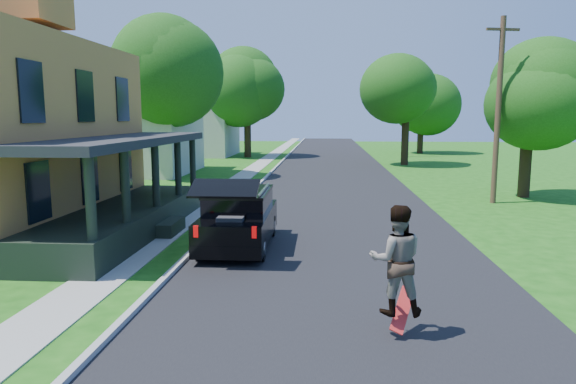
# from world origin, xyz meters

# --- Properties ---
(ground) EXTENTS (140.00, 140.00, 0.00)m
(ground) POSITION_xyz_m (0.00, 0.00, 0.00)
(ground) COLOR #164F0F
(ground) RESTS_ON ground
(street) EXTENTS (8.00, 120.00, 0.02)m
(street) POSITION_xyz_m (0.00, 20.00, 0.00)
(street) COLOR black
(street) RESTS_ON ground
(curb) EXTENTS (0.15, 120.00, 0.12)m
(curb) POSITION_xyz_m (-4.05, 20.00, 0.00)
(curb) COLOR #9D9D98
(curb) RESTS_ON ground
(sidewalk) EXTENTS (1.30, 120.00, 0.03)m
(sidewalk) POSITION_xyz_m (-5.60, 20.00, 0.00)
(sidewalk) COLOR #9E9D96
(sidewalk) RESTS_ON ground
(front_walk) EXTENTS (6.50, 1.20, 0.03)m
(front_walk) POSITION_xyz_m (-9.50, 6.00, 0.00)
(front_walk) COLOR #9E9D96
(front_walk) RESTS_ON ground
(neighbor_house_mid) EXTENTS (12.78, 12.78, 8.30)m
(neighbor_house_mid) POSITION_xyz_m (-13.50, 24.00, 4.19)
(neighbor_house_mid) COLOR beige
(neighbor_house_mid) RESTS_ON ground
(neighbor_house_far) EXTENTS (12.78, 12.78, 8.30)m
(neighbor_house_far) POSITION_xyz_m (-13.50, 40.00, 4.19)
(neighbor_house_far) COLOR beige
(neighbor_house_far) RESTS_ON ground
(black_suv) EXTENTS (1.87, 4.76, 2.21)m
(black_suv) POSITION_xyz_m (-2.87, 4.48, 0.85)
(black_suv) COLOR black
(black_suv) RESTS_ON ground
(skateboarder) EXTENTS (0.94, 0.74, 1.89)m
(skateboarder) POSITION_xyz_m (0.84, -1.41, 1.36)
(skateboarder) COLOR black
(skateboarder) RESTS_ON ground
(skateboard) EXTENTS (0.52, 0.68, 0.67)m
(skateboard) POSITION_xyz_m (0.98, -1.31, 0.42)
(skateboard) COLOR red
(skateboard) RESTS_ON ground
(tree_left_mid) EXTENTS (6.87, 6.94, 9.88)m
(tree_left_mid) POSITION_xyz_m (-10.32, 21.50, 6.59)
(tree_left_mid) COLOR black
(tree_left_mid) RESTS_ON ground
(tree_left_far) EXTENTS (8.45, 8.61, 10.76)m
(tree_left_far) POSITION_xyz_m (-7.71, 37.81, 7.05)
(tree_left_far) COLOR black
(tree_left_far) RESTS_ON ground
(tree_right_near) EXTENTS (5.47, 5.48, 7.75)m
(tree_right_near) POSITION_xyz_m (8.94, 14.86, 5.06)
(tree_right_near) COLOR black
(tree_right_near) RESTS_ON ground
(tree_right_mid) EXTENTS (6.90, 6.69, 9.48)m
(tree_right_mid) POSITION_xyz_m (5.76, 31.00, 6.21)
(tree_right_mid) COLOR black
(tree_right_mid) RESTS_ON ground
(tree_right_far) EXTENTS (6.76, 6.76, 9.20)m
(tree_right_far) POSITION_xyz_m (9.31, 44.22, 5.81)
(tree_right_far) COLOR black
(tree_right_far) RESTS_ON ground
(utility_pole_near) EXTENTS (1.46, 0.39, 7.95)m
(utility_pole_near) POSITION_xyz_m (7.00, 12.97, 4.10)
(utility_pole_near) COLOR #4D3324
(utility_pole_near) RESTS_ON ground
(utility_pole_far) EXTENTS (1.47, 0.34, 7.51)m
(utility_pole_far) POSITION_xyz_m (7.00, 39.47, 3.88)
(utility_pole_far) COLOR #4D3324
(utility_pole_far) RESTS_ON ground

